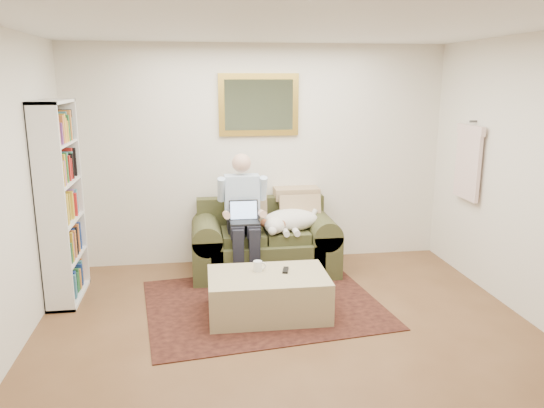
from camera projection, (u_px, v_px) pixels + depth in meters
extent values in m
cube|color=brown|center=(299.00, 360.00, 4.24)|extent=(4.50, 5.00, 0.01)
cube|color=white|center=(303.00, 18.00, 3.64)|extent=(4.50, 5.00, 0.01)
cube|color=silver|center=(259.00, 156.00, 6.34)|extent=(4.50, 0.01, 2.60)
cube|color=black|center=(263.00, 304.00, 5.29)|extent=(2.46, 2.07, 0.01)
cube|color=#444424|center=(264.00, 256.00, 6.13)|extent=(1.25, 0.80, 0.41)
cube|color=#444424|center=(260.00, 214.00, 6.37)|extent=(1.52, 0.17, 0.42)
cube|color=#444424|center=(207.00, 254.00, 6.02)|extent=(0.33, 0.80, 0.83)
cube|color=#444424|center=(320.00, 249.00, 6.21)|extent=(0.33, 0.80, 0.83)
cube|color=#444424|center=(243.00, 236.00, 5.98)|extent=(0.48, 0.54, 0.12)
cube|color=#444424|center=(286.00, 234.00, 6.05)|extent=(0.48, 0.54, 0.12)
cube|color=black|center=(245.00, 222.00, 5.76)|extent=(0.32, 0.22, 0.02)
cube|color=black|center=(244.00, 210.00, 5.84)|extent=(0.32, 0.06, 0.22)
cube|color=#99BFF2|center=(244.00, 210.00, 5.83)|extent=(0.29, 0.04, 0.19)
cube|color=tan|center=(268.00, 295.00, 5.02)|extent=(1.13, 0.73, 0.41)
cylinder|color=white|center=(258.00, 266.00, 5.05)|extent=(0.08, 0.08, 0.10)
cube|color=black|center=(286.00, 270.00, 5.06)|extent=(0.09, 0.16, 0.02)
cube|color=gold|center=(259.00, 105.00, 6.18)|extent=(0.94, 0.04, 0.72)
cube|color=gray|center=(259.00, 105.00, 6.16)|extent=(0.80, 0.01, 0.58)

